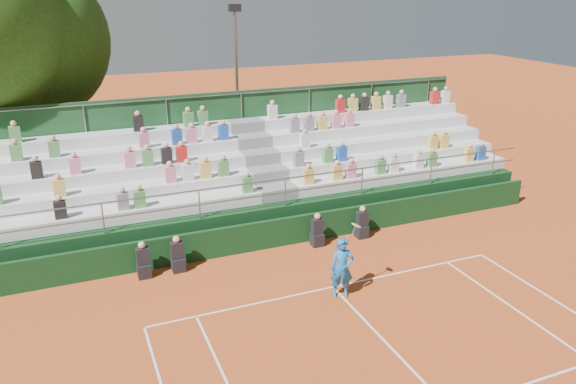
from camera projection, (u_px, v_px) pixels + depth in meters
name	position (u px, v px, depth m)	size (l,w,h in m)	color
ground	(333.00, 287.00, 16.58)	(90.00, 90.00, 0.00)	#BA4D1F
courtside_wall	(291.00, 230.00, 19.18)	(20.00, 0.15, 1.00)	black
line_officials	(256.00, 243.00, 18.28)	(7.95, 0.40, 1.19)	black
grandstand	(259.00, 185.00, 21.79)	(20.00, 5.20, 4.40)	black
tennis_player	(342.00, 268.00, 15.80)	(0.92, 0.64, 2.22)	#1761B3
tree_east	(27.00, 41.00, 22.63)	(6.55, 6.55, 9.53)	#392214
floodlight_mast	(237.00, 70.00, 27.55)	(0.60, 0.25, 7.53)	gray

